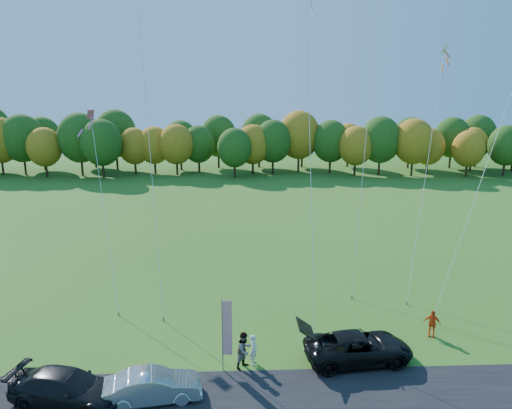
{
  "coord_description": "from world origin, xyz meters",
  "views": [
    {
      "loc": [
        -1.27,
        -23.64,
        14.2
      ],
      "look_at": [
        0.0,
        6.0,
        7.0
      ],
      "focal_mm": 35.0,
      "sensor_mm": 36.0,
      "label": 1
    }
  ],
  "objects_px": {
    "black_suv": "(358,347)",
    "person_east": "(432,323)",
    "silver_sedan": "(153,386)",
    "feather_flag": "(226,327)"
  },
  "relations": [
    {
      "from": "silver_sedan",
      "to": "person_east",
      "type": "relative_size",
      "value": 2.75
    },
    {
      "from": "black_suv",
      "to": "person_east",
      "type": "xyz_separation_m",
      "value": [
        4.87,
        2.46,
        0.02
      ]
    },
    {
      "from": "silver_sedan",
      "to": "person_east",
      "type": "height_order",
      "value": "person_east"
    },
    {
      "from": "person_east",
      "to": "feather_flag",
      "type": "xyz_separation_m",
      "value": [
        -11.76,
        -3.01,
        1.58
      ]
    },
    {
      "from": "black_suv",
      "to": "person_east",
      "type": "relative_size",
      "value": 3.51
    },
    {
      "from": "black_suv",
      "to": "feather_flag",
      "type": "distance_m",
      "value": 7.1
    },
    {
      "from": "black_suv",
      "to": "person_east",
      "type": "height_order",
      "value": "person_east"
    },
    {
      "from": "silver_sedan",
      "to": "feather_flag",
      "type": "bearing_deg",
      "value": -64.44
    },
    {
      "from": "person_east",
      "to": "feather_flag",
      "type": "bearing_deg",
      "value": -140.19
    },
    {
      "from": "silver_sedan",
      "to": "person_east",
      "type": "distance_m",
      "value": 16.03
    }
  ]
}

